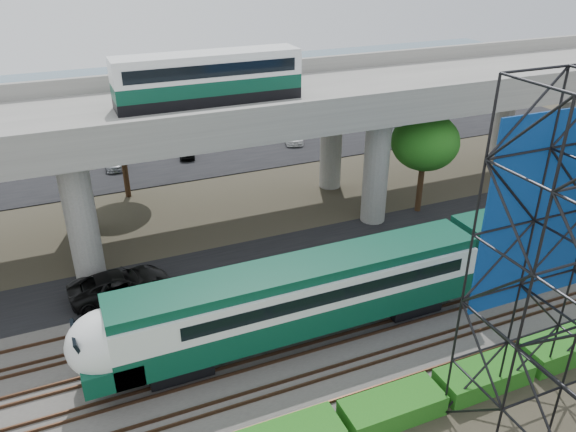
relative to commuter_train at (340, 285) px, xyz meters
name	(u,v)px	position (x,y,z in m)	size (l,w,h in m)	color
ground	(327,361)	(-1.62, -2.00, -2.88)	(140.00, 140.00, 0.00)	#474233
ballast_bed	(310,336)	(-1.62, 0.00, -2.78)	(90.00, 12.00, 0.20)	slate
service_road	(255,260)	(-1.62, 8.50, -2.84)	(90.00, 5.00, 0.08)	black
parking_lot	(174,147)	(-1.62, 32.00, -2.84)	(90.00, 18.00, 0.08)	black
harbor_water	(137,96)	(-1.62, 54.00, -2.87)	(140.00, 40.00, 0.03)	slate
rail_tracks	(310,333)	(-1.62, 0.00, -2.60)	(90.00, 9.52, 0.16)	#472D1E
commuter_train	(340,285)	(0.00, 0.00, 0.00)	(29.30, 3.06, 4.30)	black
overpass	(223,116)	(-1.69, 14.00, 5.33)	(80.00, 12.00, 12.40)	#9E9B93
hedge_strip	(392,407)	(-0.62, -6.30, -2.32)	(34.60, 1.80, 1.20)	#166216
trees	(157,162)	(-6.29, 14.17, 2.69)	(40.94, 16.94, 7.69)	#382314
suv	(119,285)	(-10.27, 7.71, -2.01)	(2.62, 5.68, 1.58)	black
parked_cars	(185,141)	(-0.53, 31.67, -2.20)	(35.38, 9.65, 1.31)	white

